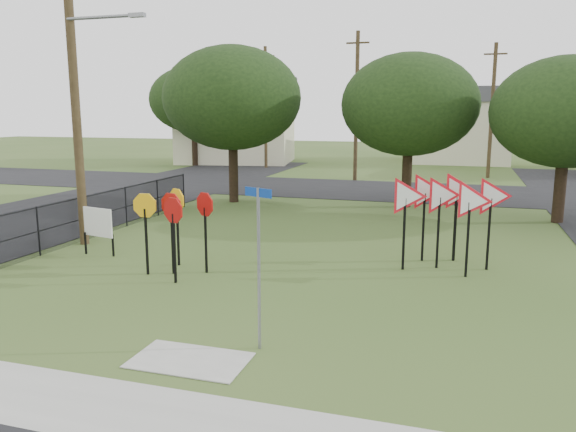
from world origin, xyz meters
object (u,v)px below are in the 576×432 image
object	(u,v)px
yield_sign_cluster	(449,199)
stop_sign_cluster	(174,213)
street_name_sign	(259,258)
info_board	(98,224)

from	to	relation	value
yield_sign_cluster	stop_sign_cluster	bearing A→B (deg)	-157.30
street_name_sign	yield_sign_cluster	bearing A→B (deg)	65.54
stop_sign_cluster	yield_sign_cluster	distance (m)	7.41
yield_sign_cluster	info_board	size ratio (longest dim) A/B	2.29
stop_sign_cluster	info_board	xyz separation A→B (m)	(-3.15, 1.06, -0.69)
street_name_sign	info_board	xyz separation A→B (m)	(-6.92, 4.94, -0.74)
yield_sign_cluster	info_board	bearing A→B (deg)	-169.81
stop_sign_cluster	info_board	size ratio (longest dim) A/B	1.52
stop_sign_cluster	info_board	bearing A→B (deg)	161.38
stop_sign_cluster	yield_sign_cluster	bearing A→B (deg)	22.70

